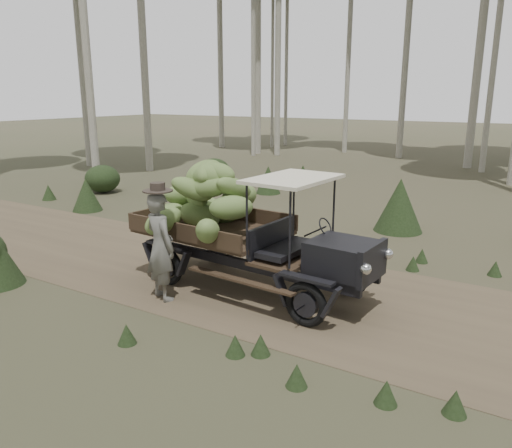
# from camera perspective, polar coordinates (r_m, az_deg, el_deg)

# --- Properties ---
(ground) EXTENTS (120.00, 120.00, 0.00)m
(ground) POSITION_cam_1_polar(r_m,az_deg,el_deg) (8.59, 10.15, -8.90)
(ground) COLOR #473D2B
(ground) RESTS_ON ground
(dirt_track) EXTENTS (70.00, 4.00, 0.01)m
(dirt_track) POSITION_cam_1_polar(r_m,az_deg,el_deg) (8.59, 10.15, -8.87)
(dirt_track) COLOR brown
(dirt_track) RESTS_ON ground
(banana_truck) EXTENTS (4.72, 2.52, 2.34)m
(banana_truck) POSITION_cam_1_polar(r_m,az_deg,el_deg) (8.98, -3.31, 1.27)
(banana_truck) COLOR black
(banana_truck) RESTS_ON ground
(farmer) EXTENTS (0.78, 0.64, 2.01)m
(farmer) POSITION_cam_1_polar(r_m,az_deg,el_deg) (8.48, -10.86, -2.39)
(farmer) COLOR #616059
(farmer) RESTS_ON ground
(undergrowth) EXTENTS (24.29, 20.77, 1.37)m
(undergrowth) POSITION_cam_1_polar(r_m,az_deg,el_deg) (8.69, 4.27, -4.54)
(undergrowth) COLOR #233319
(undergrowth) RESTS_ON ground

